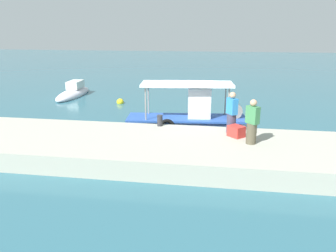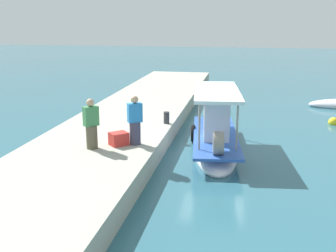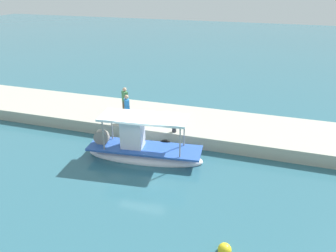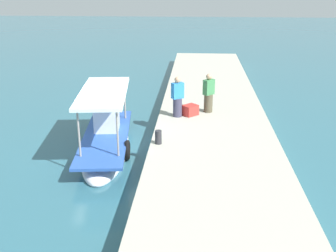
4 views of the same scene
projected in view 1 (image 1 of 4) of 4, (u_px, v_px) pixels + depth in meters
ground_plane at (185, 129)px, 17.19m from camera, size 120.00×120.00×0.00m
dock_quay at (173, 150)px, 13.21m from camera, size 36.00×4.59×0.73m
main_fishing_boat at (189, 120)px, 17.06m from camera, size 6.33×2.34×2.71m
fisherman_near_bollard at (252, 124)px, 12.62m from camera, size 0.53×0.53×1.70m
fisherman_by_crate at (232, 114)px, 13.97m from camera, size 0.52×0.55×1.71m
mooring_bollard at (160, 121)px, 15.08m from camera, size 0.24×0.24×0.49m
cargo_crate at (236, 131)px, 13.58m from camera, size 0.75×0.76×0.45m
marker_buoy at (120, 102)px, 23.03m from camera, size 0.49×0.49×0.49m
moored_boat_near at (73, 93)px, 25.66m from camera, size 1.65×5.32×1.30m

